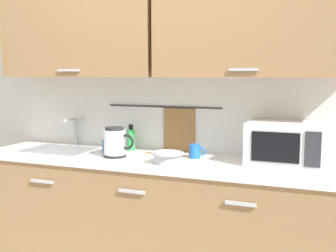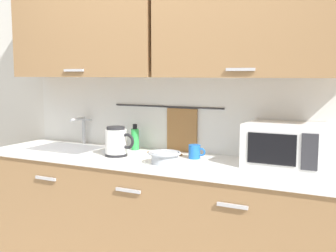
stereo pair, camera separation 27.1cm
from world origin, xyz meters
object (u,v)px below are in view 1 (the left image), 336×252
dish_soap_bottle (131,139)px  mixing_bowl (167,157)px  mug_near_sink (108,146)px  microwave (284,143)px  mug_by_kettle (195,151)px  wooden_spoon (168,154)px  electric_kettle (115,142)px

dish_soap_bottle → mixing_bowl: (0.43, -0.34, -0.04)m
dish_soap_bottle → mug_near_sink: 0.19m
microwave → mug_by_kettle: size_ratio=3.83×
mug_by_kettle → wooden_spoon: size_ratio=0.43×
electric_kettle → mug_by_kettle: bearing=17.1°
electric_kettle → mixing_bowl: 0.43m
microwave → mixing_bowl: microwave is taller
microwave → dish_soap_bottle: (-1.13, 0.08, -0.05)m
wooden_spoon → microwave: bearing=-1.8°
electric_kettle → dish_soap_bottle: bearing=92.4°
dish_soap_bottle → wooden_spoon: (0.32, -0.06, -0.08)m
microwave → mug_by_kettle: (-0.59, -0.02, -0.09)m
mug_by_kettle → wooden_spoon: 0.23m
wooden_spoon → mixing_bowl: bearing=-69.0°
microwave → electric_kettle: bearing=-170.6°
mug_near_sink → mug_by_kettle: 0.66m
mug_by_kettle → electric_kettle: bearing=-162.9°
mixing_bowl → microwave: bearing=20.4°
microwave → mixing_bowl: (-0.70, -0.26, -0.09)m
electric_kettle → mug_by_kettle: size_ratio=1.89×
electric_kettle → mug_near_sink: (-0.13, 0.13, -0.05)m
dish_soap_bottle → wooden_spoon: size_ratio=0.71×
electric_kettle → mug_near_sink: size_ratio=1.89×
electric_kettle → mixing_bowl: (0.42, -0.07, -0.06)m
mug_by_kettle → wooden_spoon: bearing=167.7°
mixing_bowl → wooden_spoon: mixing_bowl is taller
electric_kettle → mug_by_kettle: electric_kettle is taller
mug_near_sink → wooden_spoon: mug_near_sink is taller
dish_soap_bottle → mug_near_sink: dish_soap_bottle is taller
mug_by_kettle → mixing_bowl: bearing=-114.8°
microwave → mug_near_sink: size_ratio=3.83×
mug_near_sink → microwave: bearing=2.4°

